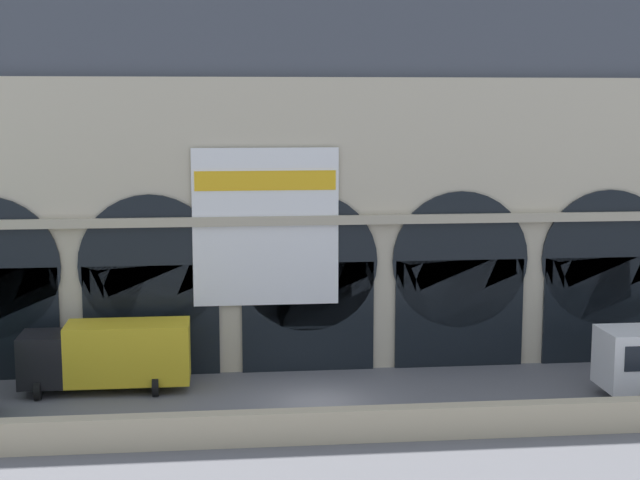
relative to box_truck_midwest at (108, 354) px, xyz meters
name	(u,v)px	position (x,y,z in m)	size (l,w,h in m)	color
ground_plane	(319,402)	(9.27, -2.67, -1.70)	(200.00, 200.00, 0.00)	slate
quay_parapet_wall	(332,425)	(9.27, -7.47, -1.05)	(90.00, 0.70, 1.29)	#BCAD8C
station_building	(304,185)	(9.31, 4.49, 7.19)	(46.30, 4.73, 18.48)	beige
box_truck_midwest	(108,354)	(0.00, 0.00, 0.00)	(7.50, 2.91, 3.12)	black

